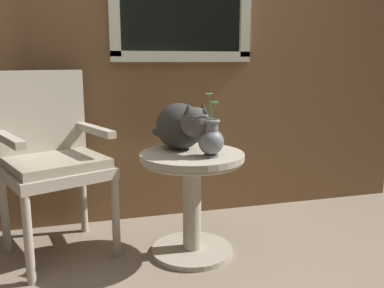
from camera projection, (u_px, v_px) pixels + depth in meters
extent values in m
plane|color=gray|center=(167.00, 264.00, 2.22)|extent=(6.00, 6.00, 0.00)
cube|color=brown|center=(141.00, 27.00, 2.65)|extent=(4.00, 0.04, 2.60)
cube|color=beige|center=(183.00, 57.00, 2.72)|extent=(0.96, 0.03, 0.07)
cylinder|color=#B2A893|center=(192.00, 250.00, 2.35)|extent=(0.46, 0.46, 0.03)
cylinder|color=#B2A893|center=(192.00, 204.00, 2.29)|extent=(0.10, 0.10, 0.53)
cylinder|color=#B2A893|center=(192.00, 156.00, 2.24)|extent=(0.58, 0.58, 0.03)
torus|color=#B2A893|center=(192.00, 161.00, 2.24)|extent=(0.55, 0.55, 0.02)
cylinder|color=#B2A893|center=(28.00, 241.00, 1.98)|extent=(0.04, 0.04, 0.46)
cylinder|color=#B2A893|center=(116.00, 218.00, 2.26)|extent=(0.04, 0.04, 0.46)
cylinder|color=#B2A893|center=(5.00, 214.00, 2.32)|extent=(0.04, 0.04, 0.46)
cylinder|color=#B2A893|center=(83.00, 197.00, 2.61)|extent=(0.04, 0.04, 0.46)
cube|color=#B2A893|center=(57.00, 172.00, 2.24)|extent=(0.66, 0.65, 0.06)
cube|color=tan|center=(56.00, 162.00, 2.23)|extent=(0.61, 0.60, 0.05)
cube|color=#B2A893|center=(40.00, 116.00, 2.35)|extent=(0.50, 0.25, 0.52)
cube|color=#B2A893|center=(8.00, 139.00, 2.06)|extent=(0.22, 0.43, 0.04)
cube|color=#B2A893|center=(94.00, 130.00, 2.34)|extent=(0.22, 0.43, 0.04)
ellipsoid|color=#33302D|center=(180.00, 126.00, 2.31)|extent=(0.32, 0.34, 0.26)
sphere|color=#494643|center=(196.00, 122.00, 2.14)|extent=(0.16, 0.16, 0.16)
cone|color=#33302D|center=(188.00, 109.00, 2.11)|extent=(0.05, 0.05, 0.06)
cone|color=#33302D|center=(203.00, 108.00, 2.15)|extent=(0.05, 0.05, 0.06)
cylinder|color=#33302D|center=(165.00, 134.00, 2.50)|extent=(0.11, 0.26, 0.06)
cylinder|color=slate|center=(211.00, 156.00, 2.15)|extent=(0.08, 0.08, 0.01)
ellipsoid|color=slate|center=(211.00, 142.00, 2.13)|extent=(0.14, 0.14, 0.14)
cylinder|color=slate|center=(211.00, 127.00, 2.12)|extent=(0.07, 0.07, 0.06)
torus|color=slate|center=(211.00, 121.00, 2.11)|extent=(0.09, 0.09, 0.02)
cylinder|color=#47893D|center=(210.00, 108.00, 2.07)|extent=(0.03, 0.05, 0.14)
cone|color=#47893D|center=(209.00, 95.00, 2.03)|extent=(0.04, 0.04, 0.02)
cylinder|color=#47893D|center=(213.00, 112.00, 2.11)|extent=(0.03, 0.02, 0.09)
cone|color=#47893D|center=(214.00, 104.00, 2.11)|extent=(0.04, 0.04, 0.02)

